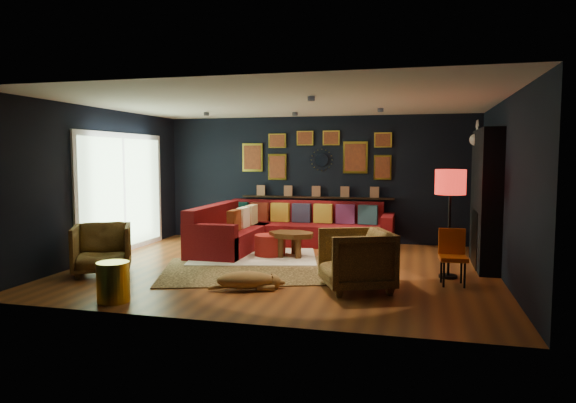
% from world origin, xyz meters
% --- Properties ---
extents(floor, '(6.50, 6.50, 0.00)m').
position_xyz_m(floor, '(0.00, 0.00, 0.00)').
color(floor, '#944F22').
rests_on(floor, ground).
extents(room_walls, '(6.50, 6.50, 6.50)m').
position_xyz_m(room_walls, '(0.00, 0.00, 1.59)').
color(room_walls, black).
rests_on(room_walls, ground).
extents(sectional, '(3.41, 2.69, 0.86)m').
position_xyz_m(sectional, '(-0.61, 1.81, 0.32)').
color(sectional, maroon).
rests_on(sectional, ground).
extents(ledge, '(3.20, 0.12, 0.04)m').
position_xyz_m(ledge, '(0.00, 2.68, 0.92)').
color(ledge, black).
rests_on(ledge, room_walls).
extents(gallery_wall, '(3.15, 0.04, 1.02)m').
position_xyz_m(gallery_wall, '(-0.01, 2.72, 1.81)').
color(gallery_wall, gold).
rests_on(gallery_wall, room_walls).
extents(sunburst_mirror, '(0.47, 0.16, 0.47)m').
position_xyz_m(sunburst_mirror, '(0.10, 2.72, 1.70)').
color(sunburst_mirror, silver).
rests_on(sunburst_mirror, room_walls).
extents(fireplace, '(0.31, 1.60, 2.20)m').
position_xyz_m(fireplace, '(3.09, 0.90, 1.02)').
color(fireplace, black).
rests_on(fireplace, ground).
extents(deer_head, '(0.50, 0.28, 0.45)m').
position_xyz_m(deer_head, '(3.14, 1.40, 2.05)').
color(deer_head, white).
rests_on(deer_head, fireplace).
extents(sliding_door, '(0.06, 2.80, 2.20)m').
position_xyz_m(sliding_door, '(-3.22, 0.60, 1.10)').
color(sliding_door, white).
rests_on(sliding_door, ground).
extents(ceiling_spots, '(3.30, 2.50, 0.06)m').
position_xyz_m(ceiling_spots, '(-0.00, 0.80, 2.56)').
color(ceiling_spots, black).
rests_on(ceiling_spots, room_walls).
extents(shag_rug, '(2.45, 2.02, 0.03)m').
position_xyz_m(shag_rug, '(-0.72, 0.68, 0.01)').
color(shag_rug, white).
rests_on(shag_rug, ground).
extents(leopard_rug, '(3.36, 2.84, 0.02)m').
position_xyz_m(leopard_rug, '(-0.37, -0.30, 0.01)').
color(leopard_rug, tan).
rests_on(leopard_rug, ground).
extents(coffee_table, '(0.96, 0.80, 0.42)m').
position_xyz_m(coffee_table, '(-0.08, 0.83, 0.37)').
color(coffee_table, '#563919').
rests_on(coffee_table, shag_rug).
extents(pouf, '(0.55, 0.55, 0.36)m').
position_xyz_m(pouf, '(-0.47, 0.84, 0.21)').
color(pouf, maroon).
rests_on(pouf, shag_rug).
extents(armchair_left, '(1.08, 1.06, 0.83)m').
position_xyz_m(armchair_left, '(-2.55, -1.07, 0.42)').
color(armchair_left, '#B2823B').
rests_on(armchair_left, ground).
extents(armchair_right, '(1.08, 1.11, 0.89)m').
position_xyz_m(armchair_right, '(1.27, -1.06, 0.44)').
color(armchair_right, '#B2823B').
rests_on(armchair_right, ground).
extents(gold_stool, '(0.39, 0.39, 0.49)m').
position_xyz_m(gold_stool, '(-1.54, -2.35, 0.24)').
color(gold_stool, gold).
rests_on(gold_stool, ground).
extents(orange_chair, '(0.39, 0.39, 0.77)m').
position_xyz_m(orange_chair, '(2.53, -0.44, 0.45)').
color(orange_chair, black).
rests_on(orange_chair, ground).
extents(floor_lamp, '(0.44, 0.44, 1.58)m').
position_xyz_m(floor_lamp, '(2.50, -0.05, 1.33)').
color(floor_lamp, black).
rests_on(floor_lamp, ground).
extents(dog, '(1.14, 0.82, 0.32)m').
position_xyz_m(dog, '(-0.15, -1.44, 0.18)').
color(dog, '#AF7D42').
rests_on(dog, leopard_rug).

